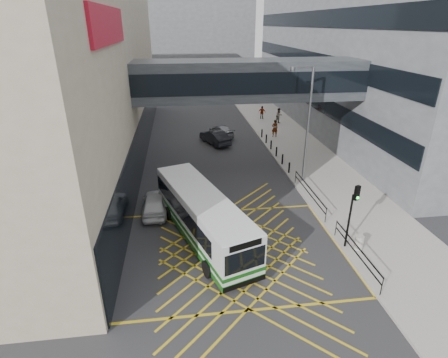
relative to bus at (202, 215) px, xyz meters
name	(u,v)px	position (x,y,z in m)	size (l,w,h in m)	color
ground	(233,250)	(1.61, -1.57, -1.51)	(120.00, 120.00, 0.00)	#333335
building_right	(409,38)	(25.59, 22.43, 8.49)	(24.09, 44.00, 20.00)	slate
building_far	(178,37)	(-0.39, 58.43, 7.49)	(28.00, 16.00, 18.00)	slate
skybridge	(249,80)	(4.61, 10.43, 5.99)	(20.00, 4.10, 3.00)	#373C41
pavement	(301,152)	(10.61, 13.43, -1.43)	(6.00, 54.00, 0.16)	#A9A49B
box_junction	(233,250)	(1.61, -1.57, -1.51)	(12.00, 9.00, 0.01)	gold
bus	(202,215)	(0.00, 0.00, 0.00)	(5.42, 10.27, 2.82)	silver
car_white	(155,203)	(-2.89, 3.41, -0.82)	(1.78, 4.35, 1.38)	silver
car_dark	(215,137)	(2.59, 17.32, -0.79)	(1.80, 4.61, 1.44)	black
car_silver	(222,130)	(3.60, 19.96, -0.87)	(1.75, 4.14, 1.29)	gray
traffic_light	(353,208)	(7.89, -2.29, 1.14)	(0.31, 0.46, 3.83)	black
street_lamp	(306,119)	(8.28, 6.72, 3.63)	(1.96, 0.78, 8.74)	slate
litter_bin	(359,243)	(8.47, -2.53, -0.95)	(0.47, 0.47, 0.81)	#ADA89E
kerb_railings	(328,214)	(7.76, 0.21, -0.63)	(0.05, 12.54, 1.00)	black
bollards	(274,148)	(7.86, 13.43, -0.90)	(0.14, 10.14, 0.90)	black
pedestrian_a	(275,128)	(9.28, 18.49, -0.42)	(0.74, 0.53, 1.87)	gray
pedestrian_b	(279,116)	(11.25, 23.85, -0.42)	(0.92, 0.53, 1.88)	gray
pedestrian_c	(262,112)	(9.69, 26.32, -0.53)	(0.98, 0.47, 1.65)	gray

